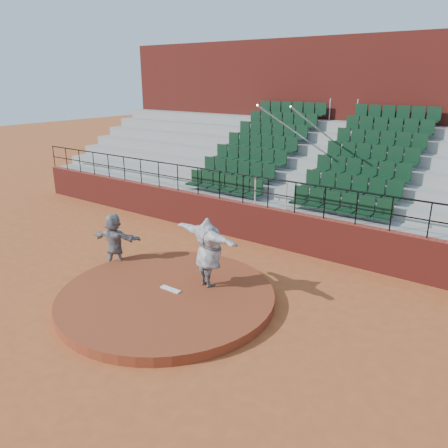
{
  "coord_description": "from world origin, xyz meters",
  "views": [
    {
      "loc": [
        7.04,
        -7.24,
        5.45
      ],
      "look_at": [
        0.0,
        2.5,
        1.4
      ],
      "focal_mm": 35.0,
      "sensor_mm": 36.0,
      "label": 1
    }
  ],
  "objects": [
    {
      "name": "ground",
      "position": [
        0.0,
        0.0,
        0.0
      ],
      "size": [
        90.0,
        90.0,
        0.0
      ],
      "primitive_type": "plane",
      "color": "#AF5227",
      "rests_on": "ground"
    },
    {
      "name": "pitchers_mound",
      "position": [
        0.0,
        0.0,
        0.12
      ],
      "size": [
        5.5,
        5.5,
        0.25
      ],
      "primitive_type": "cylinder",
      "color": "brown",
      "rests_on": "ground"
    },
    {
      "name": "pitching_rubber",
      "position": [
        0.0,
        0.15,
        0.27
      ],
      "size": [
        0.6,
        0.15,
        0.03
      ],
      "primitive_type": "cube",
      "color": "white",
      "rests_on": "pitchers_mound"
    },
    {
      "name": "boundary_wall",
      "position": [
        0.0,
        5.0,
        0.65
      ],
      "size": [
        24.0,
        0.3,
        1.3
      ],
      "primitive_type": "cube",
      "color": "maroon",
      "rests_on": "ground"
    },
    {
      "name": "wall_railing",
      "position": [
        0.0,
        5.0,
        2.03
      ],
      "size": [
        24.04,
        0.05,
        1.03
      ],
      "color": "black",
      "rests_on": "boundary_wall"
    },
    {
      "name": "seating_deck",
      "position": [
        0.0,
        8.65,
        1.44
      ],
      "size": [
        24.0,
        5.97,
        4.63
      ],
      "color": "gray",
      "rests_on": "ground"
    },
    {
      "name": "press_box_facade",
      "position": [
        0.0,
        12.6,
        3.55
      ],
      "size": [
        24.0,
        3.0,
        7.1
      ],
      "primitive_type": "cube",
      "color": "maroon",
      "rests_on": "ground"
    },
    {
      "name": "pitcher",
      "position": [
        0.63,
        0.95,
        1.18
      ],
      "size": [
        2.38,
        1.09,
        1.87
      ],
      "primitive_type": "imported",
      "rotation": [
        0.0,
        0.0,
        2.93
      ],
      "color": "black",
      "rests_on": "pitchers_mound"
    },
    {
      "name": "fielder",
      "position": [
        -2.7,
        0.67,
        0.84
      ],
      "size": [
        1.64,
        1.0,
        1.69
      ],
      "primitive_type": "imported",
      "rotation": [
        0.0,
        0.0,
        3.49
      ],
      "color": "black",
      "rests_on": "ground"
    }
  ]
}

